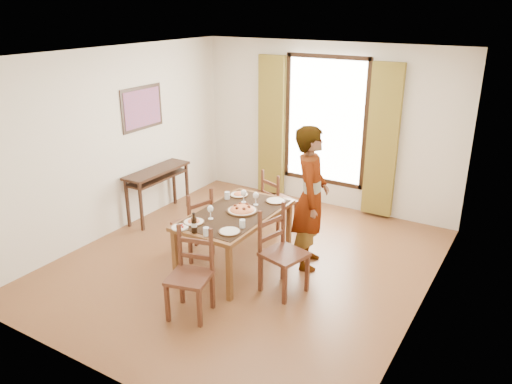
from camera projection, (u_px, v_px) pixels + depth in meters
The scene contains 22 objects.
ground at pixel (246, 263), 6.67m from camera, with size 5.00×5.00×0.00m, color #5C2C1C.
room_shell at pixel (250, 149), 6.22m from camera, with size 4.60×5.10×2.74m.
console_table at pixel (157, 176), 7.88m from camera, with size 0.38×1.20×0.80m.
dining_table at pixel (235, 217), 6.37m from camera, with size 0.92×1.60×0.76m.
chair_west at pixel (194, 225), 6.71m from camera, with size 0.53×0.53×0.97m.
chair_north at pixel (278, 202), 7.52m from camera, with size 0.54×0.54×0.94m.
chair_south at pixel (191, 277), 5.44m from camera, with size 0.53×0.53×0.99m.
chair_east at pixel (282, 254), 5.88m from camera, with size 0.56×0.56×1.04m.
man at pixel (311, 198), 6.32m from camera, with size 0.65×0.79×1.87m, color gray.
plate_sw at pixel (194, 221), 6.04m from camera, with size 0.27×0.27×0.05m, color silver, non-canonical shape.
plate_se at pixel (230, 230), 5.79m from camera, with size 0.27×0.27×0.05m, color silver, non-canonical shape.
plate_nw at pixel (239, 194), 6.89m from camera, with size 0.27×0.27×0.05m, color silver, non-canonical shape.
plate_ne at pixel (276, 200), 6.68m from camera, with size 0.27×0.27×0.05m, color silver, non-canonical shape.
pasta_platter at pixel (242, 208), 6.35m from camera, with size 0.40×0.40×0.10m, color #B42617, non-canonical shape.
caprese_plate at pixel (180, 227), 5.90m from camera, with size 0.20×0.20×0.04m, color silver, non-canonical shape.
wine_glass_a at pixel (210, 212), 6.13m from camera, with size 0.08×0.08×0.18m, color white, non-canonical shape.
wine_glass_b at pixel (256, 198), 6.55m from camera, with size 0.08×0.08×0.18m, color white, non-canonical shape.
wine_glass_c at pixel (244, 196), 6.64m from camera, with size 0.08×0.08×0.18m, color white, non-canonical shape.
tumbler_a at pixel (242, 224), 5.91m from camera, with size 0.07×0.07×0.10m, color silver.
tumbler_b at pixel (227, 195), 6.77m from camera, with size 0.07×0.07×0.10m, color silver.
tumbler_c at pixel (206, 232), 5.70m from camera, with size 0.07×0.07×0.10m, color silver.
wine_bottle at pixel (194, 223), 5.75m from camera, with size 0.07×0.07×0.25m, color black, non-canonical shape.
Camera 1 is at (3.15, -4.98, 3.26)m, focal length 35.00 mm.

